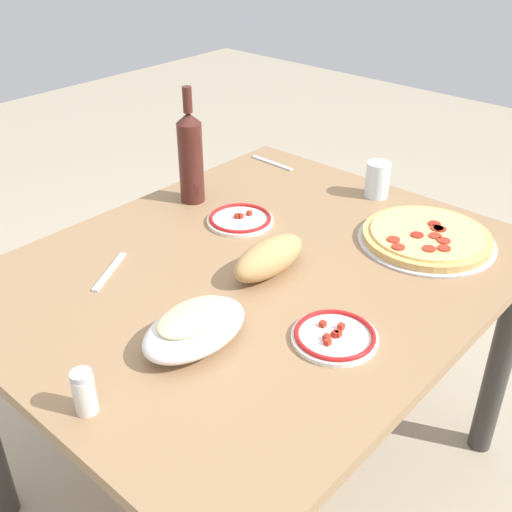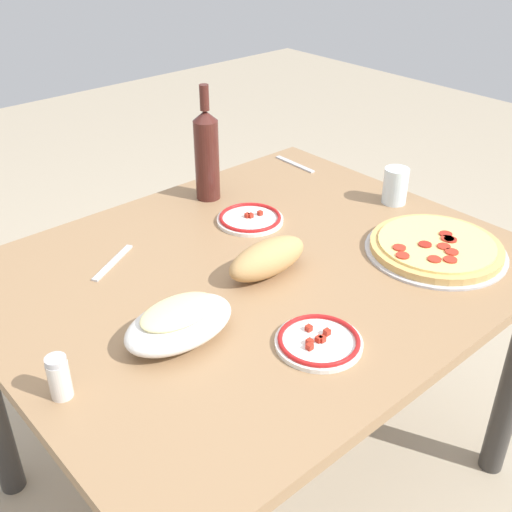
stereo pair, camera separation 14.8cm
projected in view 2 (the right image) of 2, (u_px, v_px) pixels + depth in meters
ground_plane at (256, 475)px, 1.88m from camera, size 8.00×8.00×0.00m
dining_table at (256, 306)px, 1.56m from camera, size 1.24×1.02×0.74m
pepperoni_pizza at (436, 247)px, 1.55m from camera, size 0.35×0.35×0.03m
baked_pasta_dish at (179, 321)px, 1.24m from camera, size 0.24×0.15×0.08m
wine_bottle at (207, 153)px, 1.76m from camera, size 0.07×0.07×0.33m
water_glass at (397, 186)px, 1.77m from camera, size 0.07×0.07×0.10m
side_plate_near at (250, 219)px, 1.69m from camera, size 0.18×0.18×0.02m
side_plate_far at (319, 341)px, 1.24m from camera, size 0.18×0.18×0.02m
bread_loaf at (266, 259)px, 1.45m from camera, size 0.22×0.09×0.08m
spice_shaker at (59, 377)px, 1.10m from camera, size 0.04×0.04×0.09m
fork_left at (113, 262)px, 1.51m from camera, size 0.16×0.10×0.00m
fork_right at (295, 164)px, 2.04m from camera, size 0.02×0.17×0.00m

